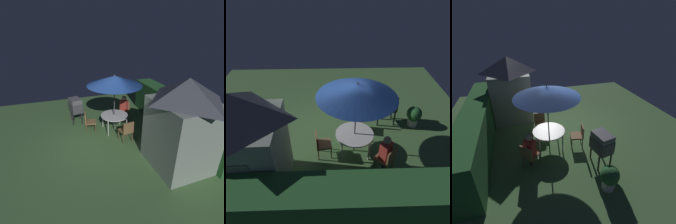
# 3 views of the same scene
# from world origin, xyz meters

# --- Properties ---
(ground_plane) EXTENTS (11.00, 11.00, 0.00)m
(ground_plane) POSITION_xyz_m (0.00, 0.00, 0.00)
(ground_plane) COLOR #47703D
(hedge_backdrop) EXTENTS (6.15, 0.85, 1.58)m
(hedge_backdrop) POSITION_xyz_m (0.00, 3.50, 0.79)
(hedge_backdrop) COLOR #28602D
(hedge_backdrop) RESTS_ON ground
(garden_shed) EXTENTS (1.99, 1.85, 2.97)m
(garden_shed) POSITION_xyz_m (2.00, 2.22, 1.51)
(garden_shed) COLOR gray
(garden_shed) RESTS_ON ground
(patio_table) EXTENTS (1.19, 1.19, 0.74)m
(patio_table) POSITION_xyz_m (-0.83, 0.98, 0.68)
(patio_table) COLOR white
(patio_table) RESTS_ON ground
(patio_umbrella) EXTENTS (2.28, 2.28, 2.53)m
(patio_umbrella) POSITION_xyz_m (-0.83, 0.98, 2.27)
(patio_umbrella) COLOR #4C4C51
(patio_umbrella) RESTS_ON ground
(bbq_grill) EXTENTS (0.78, 0.63, 1.20)m
(bbq_grill) POSITION_xyz_m (-2.15, -0.51, 0.85)
(bbq_grill) COLOR #47474C
(bbq_grill) RESTS_ON ground
(chair_near_shed) EXTENTS (0.65, 0.65, 0.90)m
(chair_near_shed) POSITION_xyz_m (-1.70, 1.82, 0.52)
(chair_near_shed) COLOR olive
(chair_near_shed) RESTS_ON ground
(chair_far_side) EXTENTS (0.55, 0.55, 0.90)m
(chair_far_side) POSITION_xyz_m (-1.06, -0.13, 0.52)
(chair_far_side) COLOR olive
(chair_far_side) RESTS_ON ground
(chair_toward_hedge) EXTENTS (0.53, 0.52, 0.90)m
(chair_toward_hedge) POSITION_xyz_m (0.22, 1.14, 0.52)
(chair_toward_hedge) COLOR olive
(chair_toward_hedge) RESTS_ON ground
(potted_plant_by_shed) EXTENTS (0.55, 0.55, 0.80)m
(potted_plant_by_shed) POSITION_xyz_m (-3.16, -0.28, 0.45)
(potted_plant_by_shed) COLOR silver
(potted_plant_by_shed) RESTS_ON ground
(person_in_red) EXTENTS (0.41, 0.41, 1.26)m
(person_in_red) POSITION_xyz_m (-1.64, 1.76, 0.78)
(person_in_red) COLOR #CC3D33
(person_in_red) RESTS_ON ground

